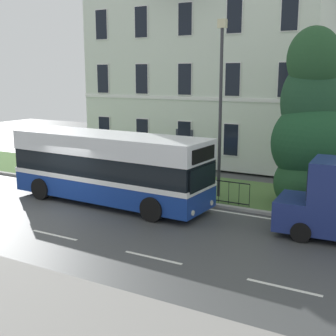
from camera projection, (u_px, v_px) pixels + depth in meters
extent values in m
cube|color=#414343|center=(49.00, 214.00, 18.20)|extent=(60.00, 56.00, 0.06)
cube|color=silver|center=(104.00, 193.00, 21.31)|extent=(54.00, 0.14, 0.01)
cube|color=silver|center=(54.00, 235.00, 15.70)|extent=(2.00, 0.12, 0.01)
cube|color=silver|center=(153.00, 257.00, 13.78)|extent=(2.00, 0.12, 0.01)
cube|color=silver|center=(284.00, 287.00, 11.85)|extent=(2.00, 0.12, 0.01)
cube|color=#9E9E99|center=(110.00, 189.00, 21.70)|extent=(57.00, 0.24, 0.12)
cube|color=#4E7339|center=(138.00, 179.00, 23.76)|extent=(57.00, 4.60, 0.12)
cube|color=silver|center=(219.00, 75.00, 29.79)|extent=(14.49, 9.60, 10.61)
cube|color=white|center=(185.00, 98.00, 25.94)|extent=(14.49, 0.06, 0.20)
cube|color=#2D333D|center=(184.00, 148.00, 26.52)|extent=(1.10, 0.06, 2.20)
cube|color=white|center=(104.00, 130.00, 29.17)|extent=(0.92, 0.04, 1.83)
cube|color=black|center=(104.00, 130.00, 29.15)|extent=(0.82, 0.03, 1.73)
cube|color=white|center=(142.00, 133.00, 27.77)|extent=(0.92, 0.04, 1.83)
cube|color=black|center=(142.00, 133.00, 27.76)|extent=(0.82, 0.03, 1.73)
cube|color=white|center=(184.00, 136.00, 26.38)|extent=(0.92, 0.04, 1.83)
cube|color=black|center=(184.00, 136.00, 26.36)|extent=(0.82, 0.03, 1.73)
cube|color=white|center=(231.00, 140.00, 24.99)|extent=(0.92, 0.04, 1.83)
cube|color=black|center=(231.00, 140.00, 24.97)|extent=(0.82, 0.03, 1.73)
cube|color=white|center=(283.00, 144.00, 23.59)|extent=(0.92, 0.04, 1.83)
cube|color=black|center=(283.00, 144.00, 23.58)|extent=(0.82, 0.03, 1.73)
cube|color=white|center=(103.00, 79.00, 28.50)|extent=(0.92, 0.04, 1.83)
cube|color=black|center=(103.00, 79.00, 28.48)|extent=(0.82, 0.03, 1.73)
cube|color=white|center=(142.00, 79.00, 27.11)|extent=(0.92, 0.04, 1.83)
cube|color=black|center=(142.00, 79.00, 27.09)|extent=(0.82, 0.03, 1.73)
cube|color=white|center=(185.00, 79.00, 25.71)|extent=(0.92, 0.04, 1.83)
cube|color=black|center=(185.00, 79.00, 25.70)|extent=(0.82, 0.03, 1.73)
cube|color=white|center=(233.00, 80.00, 24.32)|extent=(0.92, 0.04, 1.83)
cube|color=black|center=(233.00, 80.00, 24.30)|extent=(0.82, 0.03, 1.73)
cube|color=white|center=(286.00, 80.00, 22.93)|extent=(0.92, 0.04, 1.83)
cube|color=black|center=(286.00, 80.00, 22.91)|extent=(0.82, 0.03, 1.73)
cube|color=white|center=(101.00, 25.00, 27.84)|extent=(0.92, 0.04, 1.83)
cube|color=black|center=(101.00, 25.00, 27.82)|extent=(0.82, 0.03, 1.73)
cube|color=white|center=(141.00, 22.00, 26.44)|extent=(0.92, 0.04, 1.83)
cube|color=black|center=(141.00, 22.00, 26.43)|extent=(0.82, 0.03, 1.73)
cube|color=white|center=(185.00, 19.00, 25.05)|extent=(0.92, 0.04, 1.83)
cube|color=black|center=(185.00, 19.00, 25.03)|extent=(0.82, 0.03, 1.73)
cube|color=white|center=(234.00, 16.00, 23.66)|extent=(0.92, 0.04, 1.83)
cube|color=black|center=(234.00, 16.00, 23.64)|extent=(0.82, 0.03, 1.73)
cube|color=white|center=(290.00, 12.00, 22.26)|extent=(0.92, 0.04, 1.83)
cube|color=black|center=(290.00, 12.00, 22.25)|extent=(0.82, 0.03, 1.73)
cube|color=black|center=(125.00, 169.00, 21.39)|extent=(12.31, 0.04, 0.04)
cube|color=black|center=(126.00, 187.00, 21.57)|extent=(12.31, 0.04, 0.04)
cylinder|color=black|center=(31.00, 166.00, 24.45)|extent=(0.02, 0.02, 0.95)
cylinder|color=black|center=(38.00, 167.00, 24.23)|extent=(0.02, 0.02, 0.95)
cylinder|color=black|center=(44.00, 168.00, 24.01)|extent=(0.02, 0.02, 0.95)
cylinder|color=black|center=(50.00, 169.00, 23.79)|extent=(0.02, 0.02, 0.95)
cylinder|color=black|center=(57.00, 170.00, 23.57)|extent=(0.02, 0.02, 0.95)
cylinder|color=black|center=(63.00, 171.00, 23.35)|extent=(0.02, 0.02, 0.95)
cylinder|color=black|center=(70.00, 171.00, 23.13)|extent=(0.02, 0.02, 0.95)
cylinder|color=black|center=(77.00, 172.00, 22.91)|extent=(0.02, 0.02, 0.95)
cylinder|color=black|center=(84.00, 173.00, 22.69)|extent=(0.02, 0.02, 0.95)
cylinder|color=black|center=(91.00, 174.00, 22.47)|extent=(0.02, 0.02, 0.95)
cylinder|color=black|center=(99.00, 175.00, 22.25)|extent=(0.02, 0.02, 0.95)
cylinder|color=black|center=(106.00, 176.00, 22.04)|extent=(0.02, 0.02, 0.95)
cylinder|color=black|center=(114.00, 177.00, 21.82)|extent=(0.02, 0.02, 0.95)
cylinder|color=black|center=(122.00, 178.00, 21.60)|extent=(0.02, 0.02, 0.95)
cylinder|color=black|center=(129.00, 179.00, 21.38)|extent=(0.02, 0.02, 0.95)
cylinder|color=black|center=(138.00, 181.00, 21.16)|extent=(0.02, 0.02, 0.95)
cylinder|color=black|center=(146.00, 182.00, 20.94)|extent=(0.02, 0.02, 0.95)
cylinder|color=black|center=(154.00, 183.00, 20.72)|extent=(0.02, 0.02, 0.95)
cylinder|color=black|center=(163.00, 184.00, 20.50)|extent=(0.02, 0.02, 0.95)
cylinder|color=black|center=(172.00, 185.00, 20.28)|extent=(0.02, 0.02, 0.95)
cylinder|color=black|center=(181.00, 186.00, 20.06)|extent=(0.02, 0.02, 0.95)
cylinder|color=black|center=(190.00, 188.00, 19.84)|extent=(0.02, 0.02, 0.95)
cylinder|color=black|center=(199.00, 189.00, 19.62)|extent=(0.02, 0.02, 0.95)
cylinder|color=black|center=(209.00, 190.00, 19.41)|extent=(0.02, 0.02, 0.95)
cylinder|color=black|center=(219.00, 191.00, 19.19)|extent=(0.02, 0.02, 0.95)
cylinder|color=black|center=(229.00, 193.00, 18.97)|extent=(0.02, 0.02, 0.95)
cylinder|color=black|center=(239.00, 194.00, 18.75)|extent=(0.02, 0.02, 0.95)
cylinder|color=black|center=(250.00, 196.00, 18.53)|extent=(0.02, 0.02, 0.95)
cylinder|color=#423328|center=(309.00, 189.00, 19.01)|extent=(0.46, 0.46, 1.25)
ellipsoid|color=#224D29|center=(313.00, 183.00, 18.91)|extent=(3.20, 3.20, 2.81)
ellipsoid|color=#1B4728|center=(311.00, 143.00, 18.70)|extent=(3.25, 3.25, 3.43)
ellipsoid|color=#1F442A|center=(310.00, 102.00, 18.59)|extent=(2.44, 2.44, 3.38)
ellipsoid|color=#224928|center=(314.00, 59.00, 18.07)|extent=(2.16, 2.16, 2.60)
cube|color=navy|center=(110.00, 186.00, 19.50)|extent=(9.06, 2.76, 0.98)
cube|color=white|center=(109.00, 176.00, 19.41)|extent=(9.08, 2.78, 0.20)
cube|color=black|center=(109.00, 164.00, 19.31)|extent=(8.98, 2.71, 0.93)
cube|color=white|center=(109.00, 144.00, 19.13)|extent=(9.06, 2.76, 0.82)
cube|color=black|center=(203.00, 178.00, 17.01)|extent=(0.14, 2.03, 0.86)
cube|color=black|center=(204.00, 154.00, 16.83)|extent=(0.13, 1.74, 0.53)
cylinder|color=silver|center=(212.00, 203.00, 17.89)|extent=(0.05, 0.20, 0.20)
cylinder|color=silver|center=(193.00, 213.00, 16.60)|extent=(0.05, 0.20, 0.20)
cylinder|color=black|center=(183.00, 195.00, 19.01)|extent=(0.97, 0.34, 0.96)
cylinder|color=black|center=(152.00, 209.00, 17.07)|extent=(0.97, 0.34, 0.96)
cylinder|color=black|center=(77.00, 179.00, 22.04)|extent=(0.97, 0.34, 0.96)
cylinder|color=black|center=(41.00, 189.00, 20.11)|extent=(0.97, 0.34, 0.96)
cube|color=navy|center=(294.00, 211.00, 15.93)|extent=(1.22, 2.04, 1.03)
cube|color=black|center=(311.00, 181.00, 15.46)|extent=(0.16, 1.58, 1.00)
cylinder|color=black|center=(301.00, 232.00, 14.99)|extent=(0.69, 0.26, 0.68)
cylinder|color=black|center=(310.00, 216.00, 16.65)|extent=(0.69, 0.26, 0.68)
cylinder|color=#333338|center=(220.00, 115.00, 19.56)|extent=(0.14, 0.14, 7.23)
cube|color=beige|center=(222.00, 23.00, 18.79)|extent=(0.36, 0.24, 0.36)
cylinder|color=black|center=(87.00, 171.00, 23.10)|extent=(0.49, 0.49, 1.02)
ellipsoid|color=black|center=(86.00, 159.00, 22.98)|extent=(0.50, 0.50, 0.17)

